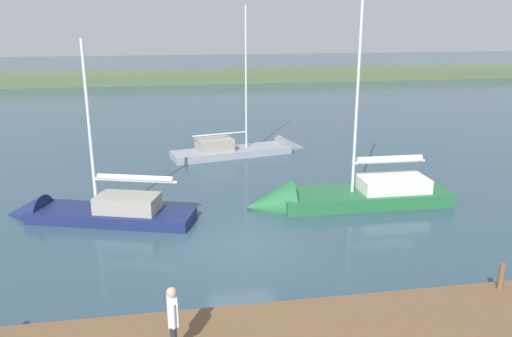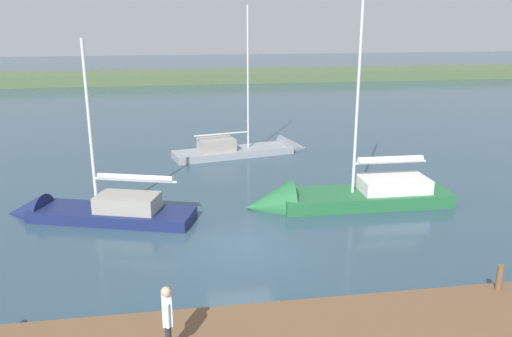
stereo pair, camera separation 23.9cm
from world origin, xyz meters
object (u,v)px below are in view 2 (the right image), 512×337
(sailboat_mid_channel, at_px, (89,215))
(sailboat_far_right, at_px, (335,200))
(mooring_post_near, at_px, (500,277))
(sailboat_near_dock, at_px, (252,152))
(person_on_dock, at_px, (167,316))

(sailboat_mid_channel, bearing_deg, sailboat_far_right, -162.71)
(mooring_post_near, distance_m, sailboat_mid_channel, 15.25)
(sailboat_mid_channel, height_order, sailboat_near_dock, sailboat_near_dock)
(mooring_post_near, height_order, sailboat_far_right, sailboat_far_right)
(sailboat_far_right, height_order, person_on_dock, sailboat_far_right)
(mooring_post_near, xyz_separation_m, sailboat_far_right, (1.98, -8.75, -0.74))
(sailboat_mid_channel, relative_size, sailboat_near_dock, 0.85)
(sailboat_near_dock, bearing_deg, sailboat_mid_channel, -143.70)
(sailboat_mid_channel, relative_size, person_on_dock, 4.73)
(sailboat_far_right, distance_m, person_on_dock, 12.56)
(sailboat_near_dock, bearing_deg, person_on_dock, -116.39)
(sailboat_mid_channel, xyz_separation_m, sailboat_near_dock, (-8.16, -9.34, -0.02))
(mooring_post_near, bearing_deg, sailboat_far_right, -77.27)
(mooring_post_near, distance_m, sailboat_near_dock, 18.67)
(sailboat_far_right, bearing_deg, person_on_dock, 56.05)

